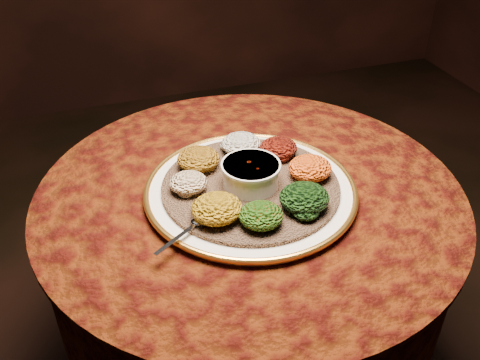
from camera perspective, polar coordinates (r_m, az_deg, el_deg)
name	(u,v)px	position (r m, az deg, el deg)	size (l,w,h in m)	color
table	(249,249)	(1.32, 0.95, -7.34)	(0.96, 0.96, 0.73)	black
platter	(251,190)	(1.18, 1.13, -1.10)	(0.47, 0.47, 0.02)	white
injera	(251,186)	(1.17, 1.14, -0.68)	(0.39, 0.39, 0.01)	brown
stew_bowl	(251,173)	(1.15, 1.16, 0.78)	(0.13, 0.13, 0.05)	silver
spoon	(197,223)	(1.06, -4.66, -4.63)	(0.13, 0.09, 0.01)	silver
portion_ayib	(241,144)	(1.27, 0.09, 3.88)	(0.09, 0.09, 0.05)	beige
portion_kitfo	(278,148)	(1.26, 4.13, 3.43)	(0.09, 0.08, 0.04)	black
portion_tikil	(310,168)	(1.19, 7.48, 1.27)	(0.10, 0.09, 0.05)	#BB720F
portion_gomen	(304,198)	(1.10, 6.87, -1.90)	(0.10, 0.10, 0.05)	black
portion_mixveg	(261,215)	(1.05, 2.26, -3.80)	(0.09, 0.08, 0.04)	#9A2809
portion_kik	(217,209)	(1.06, -2.49, -3.06)	(0.10, 0.10, 0.05)	#B07A0F
portion_timatim	(188,183)	(1.15, -5.52, -0.28)	(0.08, 0.08, 0.04)	maroon
portion_shiro	(198,159)	(1.21, -4.46, 2.25)	(0.10, 0.09, 0.05)	#875C10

